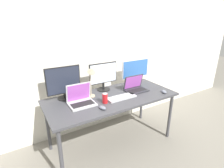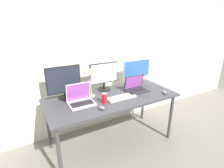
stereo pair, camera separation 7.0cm
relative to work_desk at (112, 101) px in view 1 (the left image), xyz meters
The scene contains 13 objects.
ground_plane 0.68m from the work_desk, ahead, with size 16.00×16.00×0.00m, color gray.
wall_back 0.86m from the work_desk, 90.00° to the left, with size 7.00×0.08×2.60m, color silver.
work_desk is the anchor object (origin of this frame).
monitor_left 0.68m from the work_desk, 154.33° to the left, with size 0.44×0.19×0.43m.
monitor_center 0.39m from the work_desk, 85.87° to the left, with size 0.43×0.19×0.40m.
monitor_right 0.73m from the work_desk, 25.48° to the left, with size 0.50×0.18×0.38m.
laptop_silver 0.45m from the work_desk, behind, with size 0.31×0.24×0.25m.
laptop_secondary 0.42m from the work_desk, ahead, with size 0.32×0.21×0.22m.
keyboard_main 0.15m from the work_desk, 51.15° to the right, with size 0.40×0.14×0.02m, color #B2B2B7.
mouse_by_keyboard 0.37m from the work_desk, 138.11° to the right, with size 0.06×0.10×0.04m, color slate.
mouse_by_laptop 0.75m from the work_desk, 20.80° to the right, with size 0.06×0.10×0.04m, color slate.
soda_can_near_keyboard 0.24m from the work_desk, 145.44° to the right, with size 0.07×0.07×0.13m.
desk_lamp 0.44m from the work_desk, 155.77° to the left, with size 0.11×0.18×0.43m.
Camera 1 is at (-1.10, -1.83, 1.70)m, focal length 28.00 mm.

